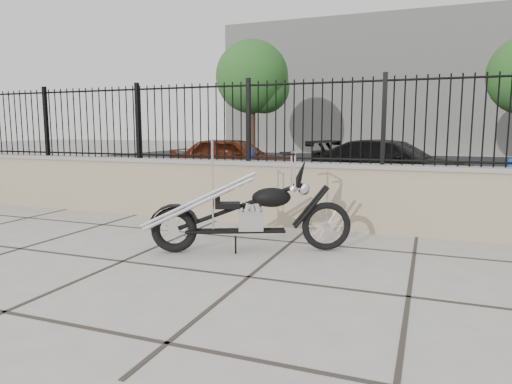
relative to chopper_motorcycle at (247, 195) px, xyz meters
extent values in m
plane|color=#99968E|center=(0.37, -0.88, -0.68)|extent=(90.00, 90.00, 0.00)
plane|color=black|center=(0.37, 11.62, -0.68)|extent=(30.00, 30.00, 0.00)
cube|color=gray|center=(0.37, 1.62, -0.20)|extent=(14.00, 0.36, 0.96)
cube|color=black|center=(0.37, 1.62, 0.88)|extent=(14.00, 0.08, 1.20)
cube|color=beige|center=(0.37, 25.62, 3.32)|extent=(22.00, 6.00, 8.00)
imported|color=#49180A|center=(-3.07, 6.64, -0.06)|extent=(3.67, 1.54, 1.24)
imported|color=black|center=(1.14, 6.50, -0.08)|extent=(4.40, 2.82, 1.19)
cylinder|color=#0D26C7|center=(-1.64, 4.21, -0.16)|extent=(0.15, 0.15, 1.04)
cylinder|color=#0A52A4|center=(3.30, 4.01, -0.21)|extent=(0.12, 0.12, 0.94)
cylinder|color=#382619|center=(-5.95, 15.36, 0.91)|extent=(0.32, 0.32, 3.17)
sphere|color=#2D722A|center=(-5.95, 15.36, 3.34)|extent=(3.38, 3.38, 3.38)
camera|label=1|loc=(1.98, -4.90, 0.78)|focal=32.00mm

